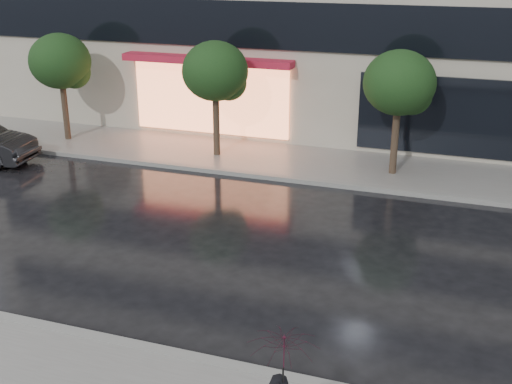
% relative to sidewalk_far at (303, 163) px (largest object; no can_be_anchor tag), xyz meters
% --- Properties ---
extents(ground, '(120.00, 120.00, 0.00)m').
position_rel_sidewalk_far_xyz_m(ground, '(0.00, -10.25, -0.06)').
color(ground, black).
rests_on(ground, ground).
extents(sidewalk_far, '(60.00, 3.50, 0.12)m').
position_rel_sidewalk_far_xyz_m(sidewalk_far, '(0.00, 0.00, 0.00)').
color(sidewalk_far, slate).
rests_on(sidewalk_far, ground).
extents(curb_near, '(60.00, 0.25, 0.14)m').
position_rel_sidewalk_far_xyz_m(curb_near, '(0.00, -11.25, 0.01)').
color(curb_near, gray).
rests_on(curb_near, ground).
extents(curb_far, '(60.00, 0.25, 0.14)m').
position_rel_sidewalk_far_xyz_m(curb_far, '(0.00, -1.75, 0.01)').
color(curb_far, gray).
rests_on(curb_far, ground).
extents(tree_far_west, '(2.20, 2.20, 3.99)m').
position_rel_sidewalk_far_xyz_m(tree_far_west, '(-8.94, -0.22, 2.86)').
color(tree_far_west, '#33261C').
rests_on(tree_far_west, ground).
extents(tree_mid_west, '(2.20, 2.20, 3.99)m').
position_rel_sidewalk_far_xyz_m(tree_mid_west, '(-2.94, -0.22, 2.86)').
color(tree_mid_west, '#33261C').
rests_on(tree_mid_west, ground).
extents(tree_mid_east, '(2.20, 2.20, 3.99)m').
position_rel_sidewalk_far_xyz_m(tree_mid_east, '(3.06, -0.22, 2.86)').
color(tree_mid_east, '#33261C').
rests_on(tree_mid_east, ground).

